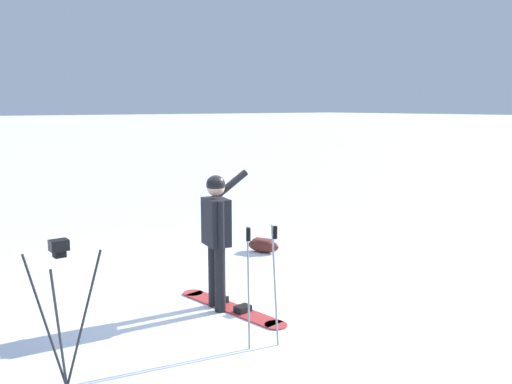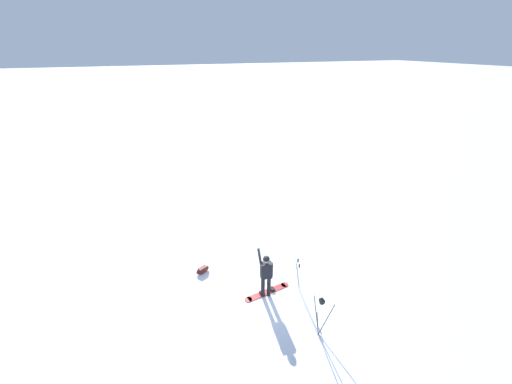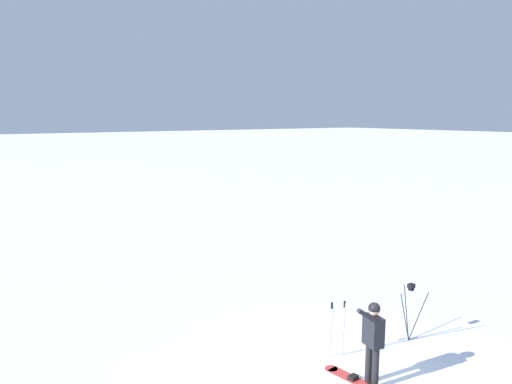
# 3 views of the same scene
# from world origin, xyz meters

# --- Properties ---
(ground_plane) EXTENTS (300.00, 300.00, 0.00)m
(ground_plane) POSITION_xyz_m (0.00, 0.00, 0.00)
(ground_plane) COLOR white
(snowboarder) EXTENTS (0.46, 0.73, 1.77)m
(snowboarder) POSITION_xyz_m (0.22, -0.40, 1.07)
(snowboarder) COLOR black
(snowboarder) RESTS_ON ground_plane
(snowboard) EXTENTS (1.85, 0.49, 0.10)m
(snowboard) POSITION_xyz_m (0.34, -0.27, 0.02)
(snowboard) COLOR #B23333
(snowboard) RESTS_ON ground_plane
(gear_bag_large) EXTENTS (0.65, 0.50, 0.24)m
(gear_bag_large) POSITION_xyz_m (-1.60, 1.77, 0.13)
(gear_bag_large) COLOR #4C1E19
(gear_bag_large) RESTS_ON ground_plane
(camera_tripod) EXTENTS (0.69, 0.66, 1.42)m
(camera_tripod) POSITION_xyz_m (1.08, -2.64, 1.01)
(camera_tripod) COLOR #262628
(camera_tripod) RESTS_ON ground_plane
(ski_poles) EXTENTS (0.30, 0.38, 1.32)m
(ski_poles) POSITION_xyz_m (1.41, -0.60, 0.86)
(ski_poles) COLOR gray
(ski_poles) RESTS_ON ground_plane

